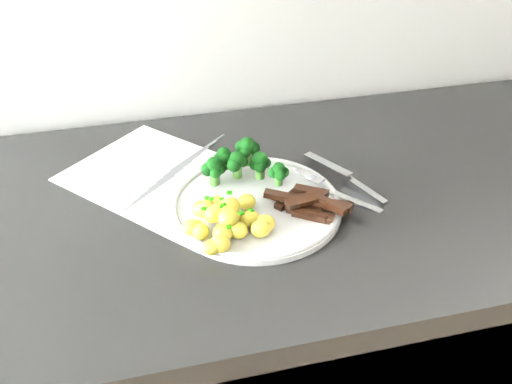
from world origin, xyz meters
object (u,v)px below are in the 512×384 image
(potatoes, at_px, (225,220))
(knife, at_px, (354,183))
(counter, at_px, (241,381))
(recipe_paper, at_px, (167,179))
(plate, at_px, (256,204))
(broccoli, at_px, (242,161))
(beef_strips, at_px, (308,203))
(fork, at_px, (339,193))

(potatoes, relative_size, knife, 0.79)
(counter, distance_m, recipe_paper, 0.47)
(plate, relative_size, broccoli, 1.94)
(plate, height_order, potatoes, potatoes)
(recipe_paper, relative_size, plate, 1.47)
(recipe_paper, bearing_deg, broccoli, -18.24)
(broccoli, distance_m, knife, 0.18)
(broccoli, distance_m, beef_strips, 0.13)
(broccoli, bearing_deg, counter, -112.77)
(counter, height_order, recipe_paper, recipe_paper)
(broccoli, xyz_separation_m, potatoes, (-0.05, -0.12, -0.02))
(recipe_paper, distance_m, beef_strips, 0.24)
(fork, bearing_deg, counter, 166.96)
(beef_strips, bearing_deg, broccoli, 126.78)
(broccoli, height_order, knife, broccoli)
(recipe_paper, xyz_separation_m, knife, (0.29, -0.09, 0.01))
(plate, bearing_deg, beef_strips, -24.43)
(beef_strips, bearing_deg, fork, 17.25)
(broccoli, relative_size, knife, 0.82)
(counter, distance_m, knife, 0.49)
(broccoli, bearing_deg, beef_strips, -53.22)
(beef_strips, height_order, fork, beef_strips)
(beef_strips, relative_size, knife, 0.77)
(recipe_paper, height_order, beef_strips, beef_strips)
(plate, bearing_deg, broccoli, 94.51)
(counter, bearing_deg, recipe_paper, 137.63)
(knife, bearing_deg, counter, 179.06)
(broccoli, bearing_deg, potatoes, -113.09)
(counter, distance_m, beef_strips, 0.48)
(broccoli, distance_m, fork, 0.16)
(plate, bearing_deg, fork, -6.77)
(beef_strips, relative_size, fork, 0.86)
(fork, bearing_deg, knife, 39.50)
(recipe_paper, height_order, knife, knife)
(plate, distance_m, knife, 0.17)
(counter, height_order, knife, knife)
(recipe_paper, bearing_deg, beef_strips, -35.99)
(potatoes, xyz_separation_m, fork, (0.18, 0.03, -0.01))
(counter, bearing_deg, beef_strips, -28.39)
(counter, bearing_deg, knife, -0.94)
(plate, bearing_deg, knife, 5.94)
(counter, xyz_separation_m, recipe_paper, (-0.10, 0.09, 0.45))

